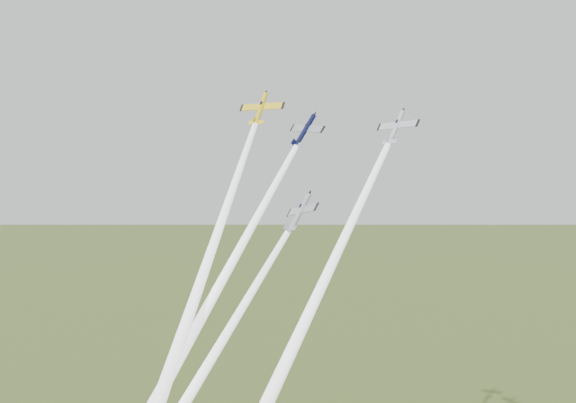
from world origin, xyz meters
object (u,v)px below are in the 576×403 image
object	(u,v)px
plane_navy	(305,131)
plane_silver_right	(396,127)
plane_yellow	(261,109)
plane_silver_low	(300,212)

from	to	relation	value
plane_navy	plane_silver_right	size ratio (longest dim) A/B	1.05
plane_yellow	plane_silver_right	distance (m)	26.95
plane_silver_right	plane_navy	bearing A→B (deg)	-173.17
plane_silver_low	plane_silver_right	bearing A→B (deg)	61.61
plane_navy	plane_silver_right	xyz separation A→B (m)	(17.78, -0.52, 0.16)
plane_yellow	plane_navy	distance (m)	9.79
plane_yellow	plane_navy	bearing A→B (deg)	-6.03
plane_yellow	plane_navy	world-z (taller)	plane_yellow
plane_navy	plane_yellow	bearing A→B (deg)	-161.23
plane_navy	plane_silver_low	world-z (taller)	plane_navy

